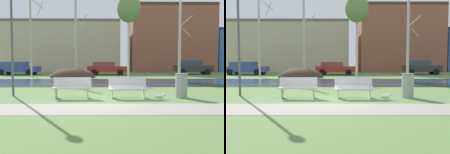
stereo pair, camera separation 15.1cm
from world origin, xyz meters
The scene contains 18 objects.
ground_plane centered at (0.00, 10.00, 0.00)m, with size 120.00×120.00×0.00m, color #5B7F42.
paved_path_strip centered at (0.00, -1.65, 0.01)m, with size 60.00×2.00×0.01m, color gray.
river_band centered at (0.00, 8.62, 0.00)m, with size 80.00×6.80×0.01m, color #284256.
soil_mound centered at (-2.93, 13.89, 0.00)m, with size 4.17×3.39×1.74m, color #423021.
bench_left centered at (-1.17, 0.83, 0.47)m, with size 1.61×0.60×0.87m.
bench_right centered at (1.17, 0.83, 0.47)m, with size 1.61×0.60×0.87m.
trash_bin centered at (3.47, 0.95, 0.54)m, with size 0.53×0.53×1.04m.
seagull centered at (2.46, 0.41, 0.13)m, with size 0.47×0.17×0.27m.
streetlamp centered at (-3.90, 1.57, 3.35)m, with size 0.32×0.32×4.97m.
birch_far_left centered at (-6.90, 14.72, 4.78)m, with size 1.48×2.59×9.38m.
birch_left centered at (-2.64, 14.46, 3.80)m, with size 1.45×2.39×7.45m.
birch_center_left centered at (2.29, 15.05, 6.48)m, with size 2.28×2.28×8.38m.
birch_center centered at (7.22, 14.96, 3.67)m, with size 1.32×2.18×7.21m.
parked_van_nearest_blue centered at (-9.56, 18.41, 0.75)m, with size 4.67×2.25×1.41m.
parked_sedan_second_red centered at (0.19, 18.14, 0.75)m, with size 4.34×2.34×1.40m.
parked_hatch_third_dark centered at (9.69, 18.82, 0.81)m, with size 4.13×2.24×1.55m.
building_beige_block centered at (-6.46, 28.27, 3.53)m, with size 16.80×6.95×7.07m.
building_brick_low centered at (9.02, 27.88, 4.49)m, with size 11.01×8.83×8.98m.
Camera 1 is at (0.35, -10.11, 1.61)m, focal length 41.98 mm.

